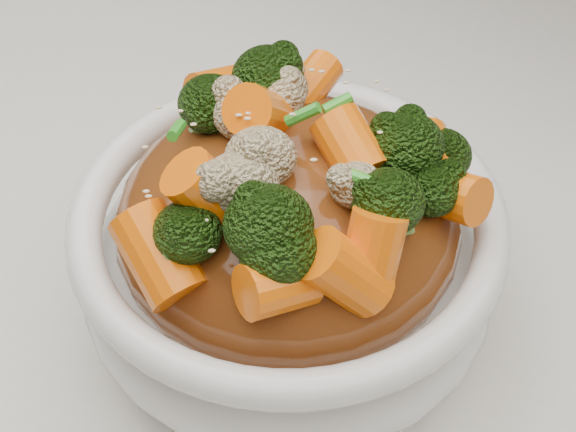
{
  "coord_description": "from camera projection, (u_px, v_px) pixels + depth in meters",
  "views": [
    {
      "loc": [
        0.01,
        -0.28,
        1.15
      ],
      "look_at": [
        0.03,
        0.01,
        0.83
      ],
      "focal_mm": 50.0,
      "sensor_mm": 36.0,
      "label": 1
    }
  ],
  "objects": [
    {
      "name": "sauce_base",
      "position": [
        288.0,
        220.0,
        0.44
      ],
      "size": [
        0.23,
        0.23,
        0.1
      ],
      "primitive_type": "ellipsoid",
      "rotation": [
        0.0,
        0.0,
        -0.28
      ],
      "color": "#663111",
      "rests_on": "bowl"
    },
    {
      "name": "sesame_seeds",
      "position": [
        288.0,
        122.0,
        0.39
      ],
      "size": [
        0.21,
        0.21,
        0.01
      ],
      "primitive_type": null,
      "rotation": [
        0.0,
        0.0,
        -0.28
      ],
      "color": "beige",
      "rests_on": "sauce_base"
    },
    {
      "name": "tablecloth",
      "position": [
        241.0,
        349.0,
        0.5
      ],
      "size": [
        1.2,
        0.8,
        0.04
      ],
      "primitive_type": "cube",
      "color": "silver",
      "rests_on": "dining_table"
    },
    {
      "name": "broccoli",
      "position": [
        288.0,
        125.0,
        0.39
      ],
      "size": [
        0.23,
        0.23,
        0.05
      ],
      "primitive_type": null,
      "rotation": [
        0.0,
        0.0,
        -0.28
      ],
      "color": "black",
      "rests_on": "sauce_base"
    },
    {
      "name": "cauliflower",
      "position": [
        288.0,
        129.0,
        0.39
      ],
      "size": [
        0.23,
        0.23,
        0.04
      ],
      "primitive_type": null,
      "rotation": [
        0.0,
        0.0,
        -0.28
      ],
      "color": "beige",
      "rests_on": "sauce_base"
    },
    {
      "name": "bowl",
      "position": [
        288.0,
        259.0,
        0.46
      ],
      "size": [
        0.29,
        0.29,
        0.09
      ],
      "primitive_type": null,
      "rotation": [
        0.0,
        0.0,
        -0.28
      ],
      "color": "white",
      "rests_on": "tablecloth"
    },
    {
      "name": "carrots",
      "position": [
        288.0,
        124.0,
        0.39
      ],
      "size": [
        0.23,
        0.23,
        0.05
      ],
      "primitive_type": null,
      "rotation": [
        0.0,
        0.0,
        -0.28
      ],
      "color": "orange",
      "rests_on": "sauce_base"
    },
    {
      "name": "scallions",
      "position": [
        288.0,
        122.0,
        0.39
      ],
      "size": [
        0.17,
        0.17,
        0.02
      ],
      "primitive_type": null,
      "rotation": [
        0.0,
        0.0,
        -0.28
      ],
      "color": "green",
      "rests_on": "sauce_base"
    }
  ]
}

